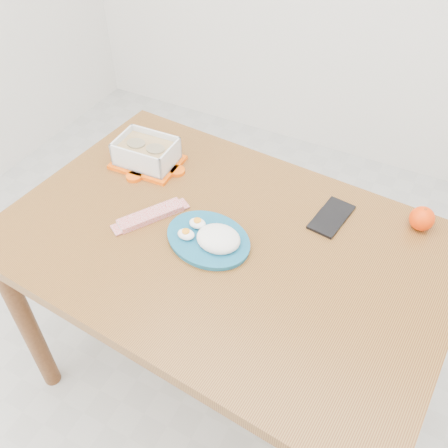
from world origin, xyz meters
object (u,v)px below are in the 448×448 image
at_px(dining_table, 224,263).
at_px(smartphone, 331,217).
at_px(food_container, 146,153).
at_px(rice_plate, 211,238).
at_px(orange_fruit, 422,219).

relative_size(dining_table, smartphone, 8.13).
distance_m(food_container, rice_plate, 0.41).
bearing_deg(dining_table, food_container, 157.70).
distance_m(orange_fruit, rice_plate, 0.58).
xyz_separation_m(food_container, orange_fruit, (0.83, 0.10, -0.01)).
bearing_deg(orange_fruit, smartphone, -161.60).
bearing_deg(rice_plate, orange_fruit, 45.98).
relative_size(orange_fruit, smartphone, 0.44).
height_order(orange_fruit, rice_plate, orange_fruit).
xyz_separation_m(rice_plate, smartphone, (0.26, 0.24, -0.02)).
height_order(dining_table, smartphone, smartphone).
relative_size(food_container, orange_fruit, 3.10).
bearing_deg(smartphone, food_container, -169.35).
relative_size(dining_table, orange_fruit, 18.59).
distance_m(dining_table, rice_plate, 0.12).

